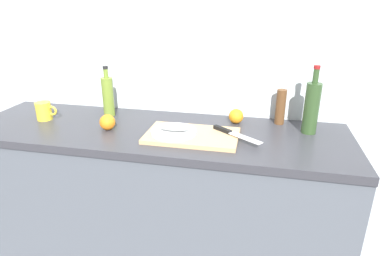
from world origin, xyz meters
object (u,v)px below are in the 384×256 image
pepper_mill (281,107)px  orange_0 (107,122)px  white_plate (174,132)px  coffee_mug_0 (44,111)px  olive_oil_bottle (108,96)px  fish_fillet (174,127)px  chef_knife (231,132)px  cutting_board (192,136)px  wine_bottle (312,107)px

pepper_mill → orange_0: bearing=-162.2°
white_plate → coffee_mug_0: (-0.78, 0.09, 0.02)m
olive_oil_bottle → fish_fillet: bearing=-27.2°
orange_0 → white_plate: bearing=-3.7°
coffee_mug_0 → orange_0: 0.42m
coffee_mug_0 → pepper_mill: (1.29, 0.21, 0.04)m
orange_0 → coffee_mug_0: bearing=170.6°
fish_fillet → chef_knife: (0.27, 0.05, -0.02)m
white_plate → olive_oil_bottle: olive_oil_bottle is taller
coffee_mug_0 → cutting_board: bearing=-5.3°
coffee_mug_0 → pepper_mill: 1.31m
chef_knife → wine_bottle: bearing=58.2°
wine_bottle → orange_0: wine_bottle is taller
white_plate → orange_0: size_ratio=2.75×
cutting_board → fish_fillet: 0.10m
cutting_board → fish_fillet: bearing=-172.4°
fish_fillet → coffee_mug_0: size_ratio=1.35×
olive_oil_bottle → wine_bottle: 1.11m
white_plate → pepper_mill: pepper_mill is taller
white_plate → fish_fillet: bearing=0.0°
olive_oil_bottle → coffee_mug_0: bearing=-156.7°
white_plate → coffee_mug_0: 0.78m
white_plate → pepper_mill: (0.51, 0.30, 0.07)m
cutting_board → coffee_mug_0: size_ratio=3.64×
cutting_board → pepper_mill: bearing=34.5°
orange_0 → pepper_mill: bearing=17.8°
fish_fillet → olive_oil_bottle: (-0.45, 0.23, 0.07)m
fish_fillet → orange_0: bearing=176.3°
fish_fillet → coffee_mug_0: (-0.78, 0.09, -0.00)m
fish_fillet → olive_oil_bottle: olive_oil_bottle is taller
fish_fillet → chef_knife: size_ratio=0.66×
coffee_mug_0 → orange_0: coffee_mug_0 is taller
fish_fillet → orange_0: 0.36m
cutting_board → coffee_mug_0: (-0.87, 0.08, 0.04)m
chef_knife → wine_bottle: 0.43m
chef_knife → wine_bottle: wine_bottle is taller
fish_fillet → chef_knife: 0.28m
fish_fillet → pepper_mill: (0.51, 0.30, 0.04)m
olive_oil_bottle → pepper_mill: size_ratio=1.52×
olive_oil_bottle → wine_bottle: (1.11, -0.03, 0.02)m
cutting_board → orange_0: bearing=178.5°
wine_bottle → coffee_mug_0: wine_bottle is taller
wine_bottle → chef_knife: bearing=-157.8°
pepper_mill → coffee_mug_0: bearing=-170.7°
chef_knife → olive_oil_bottle: 0.75m
white_plate → fish_fillet: size_ratio=1.33×
cutting_board → chef_knife: bearing=10.5°
chef_knife → coffee_mug_0: 1.05m
cutting_board → wine_bottle: bearing=18.5°
fish_fillet → orange_0: size_ratio=2.06×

